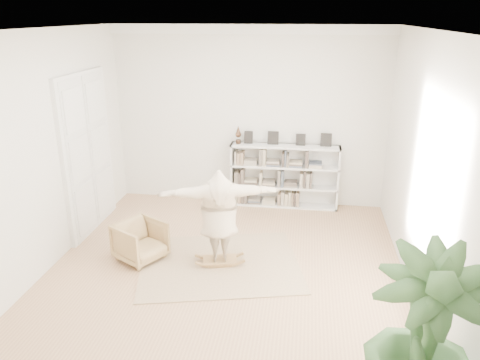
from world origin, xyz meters
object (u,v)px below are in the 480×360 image
Objects in this scene: person at (219,213)px; armchair at (140,241)px; bookshelf at (284,177)px; houseplant at (423,345)px; rocker_board at (220,260)px.

armchair is at bearing -13.54° from person.
armchair is (-2.16, -2.60, -0.31)m from bookshelf.
armchair is 0.38× the size of person.
houseplant reaches higher than armchair.
armchair is 1.33m from rocker_board.
person reaches higher than armchair.
person is at bearing 131.12° from houseplant.
houseplant is (2.42, -2.77, 0.05)m from person.
person is 0.98× the size of houseplant.
houseplant is at bearing -95.89° from armchair.
houseplant reaches higher than rocker_board.
houseplant reaches higher than person.
armchair is at bearing -129.78° from bookshelf.
person is at bearing -108.38° from bookshelf.
rocker_board is (-0.86, -2.60, -0.56)m from bookshelf.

